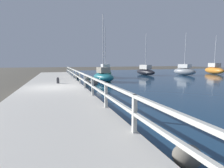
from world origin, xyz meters
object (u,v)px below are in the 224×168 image
object	(u,v)px
sailboat_green	(105,72)
sailboat_teal	(103,76)
sailboat_gray	(184,71)
sailboat_orange	(214,70)
sailboat_black	(145,71)
mooring_bollard	(58,80)

from	to	relation	value
sailboat_green	sailboat_teal	size ratio (longest dim) A/B	0.96
sailboat_gray	sailboat_orange	world-z (taller)	sailboat_orange
sailboat_black	mooring_bollard	bearing A→B (deg)	-147.77
sailboat_gray	sailboat_teal	world-z (taller)	sailboat_teal
sailboat_green	sailboat_teal	bearing A→B (deg)	-104.90
mooring_bollard	sailboat_green	world-z (taller)	sailboat_green
sailboat_black	sailboat_gray	bearing A→B (deg)	-25.04
sailboat_green	sailboat_black	bearing A→B (deg)	18.94
sailboat_gray	sailboat_black	size ratio (longest dim) A/B	1.02
sailboat_black	sailboat_green	size ratio (longest dim) A/B	0.96
mooring_bollard	sailboat_black	size ratio (longest dim) A/B	0.08
sailboat_black	sailboat_orange	xyz separation A→B (m)	(12.86, -0.95, 0.11)
sailboat_gray	sailboat_teal	size ratio (longest dim) A/B	0.94
sailboat_green	sailboat_orange	size ratio (longest dim) A/B	1.01
mooring_bollard	sailboat_teal	world-z (taller)	sailboat_teal
sailboat_gray	sailboat_green	distance (m)	12.72
mooring_bollard	sailboat_black	xyz separation A→B (m)	(13.24, 9.96, 0.03)
mooring_bollard	sailboat_gray	bearing A→B (deg)	22.63
sailboat_green	sailboat_orange	world-z (taller)	sailboat_green
sailboat_orange	sailboat_gray	bearing A→B (deg)	-153.82
sailboat_green	sailboat_orange	xyz separation A→B (m)	(19.93, 1.04, -0.00)
sailboat_green	sailboat_gray	bearing A→B (deg)	2.78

